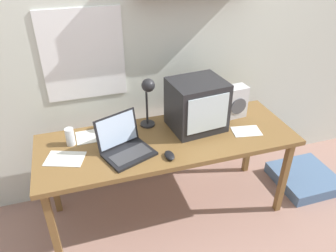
{
  "coord_description": "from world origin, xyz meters",
  "views": [
    {
      "loc": [
        -0.58,
        -1.83,
        1.99
      ],
      "look_at": [
        0.0,
        0.0,
        0.8
      ],
      "focal_mm": 35.0,
      "sensor_mm": 36.0,
      "label": 1
    }
  ],
  "objects": [
    {
      "name": "back_wall",
      "position": [
        0.01,
        0.47,
        1.31
      ],
      "size": [
        5.6,
        0.24,
        2.6
      ],
      "color": "silver",
      "rests_on": "ground_plane"
    },
    {
      "name": "computer_mouse",
      "position": [
        -0.06,
        -0.22,
        0.72
      ],
      "size": [
        0.06,
        0.11,
        0.03
      ],
      "rotation": [
        0.0,
        0.0,
        0.02
      ],
      "color": "black",
      "rests_on": "corner_desk"
    },
    {
      "name": "juice_glass",
      "position": [
        -0.66,
        0.12,
        0.76
      ],
      "size": [
        0.06,
        0.06,
        0.12
      ],
      "color": "white",
      "rests_on": "corner_desk"
    },
    {
      "name": "floor_cushion",
      "position": [
        1.27,
        -0.05,
        0.05
      ],
      "size": [
        0.5,
        0.5,
        0.1
      ],
      "color": "slate",
      "rests_on": "ground_plane"
    },
    {
      "name": "ground_plane",
      "position": [
        0.0,
        0.0,
        0.0
      ],
      "size": [
        12.0,
        12.0,
        0.0
      ],
      "primitive_type": "plane",
      "color": "#9D7668"
    },
    {
      "name": "laptop",
      "position": [
        -0.32,
        -0.06,
        0.76
      ],
      "size": [
        0.38,
        0.36,
        0.24
      ],
      "rotation": [
        0.0,
        0.0,
        0.38
      ],
      "color": "black",
      "rests_on": "corner_desk"
    },
    {
      "name": "open_notebook",
      "position": [
        -0.7,
        -0.03,
        0.7
      ],
      "size": [
        0.28,
        0.24,
        0.0
      ],
      "rotation": [
        0.0,
        0.0,
        -0.35
      ],
      "color": "silver",
      "rests_on": "corner_desk"
    },
    {
      "name": "loose_paper_near_monitor",
      "position": [
        0.57,
        -0.09,
        0.7
      ],
      "size": [
        0.22,
        0.17,
        0.0
      ],
      "rotation": [
        0.0,
        0.0,
        -0.17
      ],
      "color": "white",
      "rests_on": "corner_desk"
    },
    {
      "name": "space_heater",
      "position": [
        0.59,
        0.15,
        0.83
      ],
      "size": [
        0.18,
        0.13,
        0.25
      ],
      "rotation": [
        0.0,
        0.0,
        0.09
      ],
      "color": "silver",
      "rests_on": "corner_desk"
    },
    {
      "name": "crt_monitor",
      "position": [
        0.24,
        0.09,
        0.88
      ],
      "size": [
        0.41,
        0.37,
        0.36
      ],
      "rotation": [
        0.0,
        0.0,
        0.11
      ],
      "color": "#232326",
      "rests_on": "corner_desk"
    },
    {
      "name": "corner_desk",
      "position": [
        0.0,
        0.0,
        0.64
      ],
      "size": [
        1.82,
        0.65,
        0.7
      ],
      "color": "brown",
      "rests_on": "ground_plane"
    },
    {
      "name": "printed_handout",
      "position": [
        -0.48,
        0.18,
        0.7
      ],
      "size": [
        0.28,
        0.18,
        0.0
      ],
      "rotation": [
        0.0,
        0.0,
        0.02
      ],
      "color": "silver",
      "rests_on": "corner_desk"
    },
    {
      "name": "desk_lamp",
      "position": [
        -0.09,
        0.17,
        0.98
      ],
      "size": [
        0.11,
        0.16,
        0.4
      ],
      "rotation": [
        0.0,
        0.0,
        0.03
      ],
      "color": "#232326",
      "rests_on": "corner_desk"
    }
  ]
}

